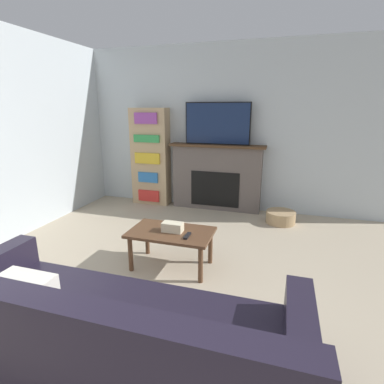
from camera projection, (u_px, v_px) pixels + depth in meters
name	position (u px, v px, depth m)	size (l,w,h in m)	color
wall_back	(222.00, 129.00, 5.00)	(5.69, 0.06, 2.70)	silver
fireplace	(216.00, 177.00, 5.10)	(1.60, 0.28, 1.12)	#605651
tv	(217.00, 124.00, 4.84)	(1.07, 0.03, 0.68)	black
couch	(110.00, 345.00, 1.85)	(2.34, 0.95, 0.84)	black
coffee_table	(171.00, 236.00, 3.23)	(0.90, 0.53, 0.42)	brown
tissue_box	(173.00, 227.00, 3.19)	(0.22, 0.12, 0.10)	beige
remote_control	(187.00, 236.00, 3.07)	(0.04, 0.15, 0.02)	black
bookshelf	(151.00, 157.00, 5.34)	(0.67, 0.29, 1.70)	tan
storage_basket	(281.00, 217.00, 4.57)	(0.44, 0.44, 0.18)	tan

